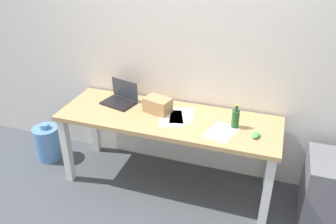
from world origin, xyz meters
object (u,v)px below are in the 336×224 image
Objects in this scene: desk at (168,126)px; computer_mouse at (256,135)px; laptop_left at (121,98)px; filing_cabinet at (328,190)px; beer_bottle at (235,118)px; water_cooler_jug at (48,143)px; cardboard_box at (158,105)px.

desk is 19.86× the size of computer_mouse.
laptop_left is 0.59× the size of filing_cabinet.
desk is 1.46m from filing_cabinet.
beer_bottle is 2.05m from water_cooler_jug.
cardboard_box is at bearing 3.90° from water_cooler_jug.
desk is at bearing -13.71° from laptop_left.
desk is 0.62m from beer_bottle.
laptop_left is 0.82× the size of water_cooler_jug.
desk is 9.25× the size of beer_bottle.
computer_mouse is 0.42× the size of cardboard_box.
laptop_left reaches higher than computer_mouse.
filing_cabinet is at bearing -0.55° from desk.
filing_cabinet is (1.42, -0.01, -0.35)m from desk.
computer_mouse reaches higher than filing_cabinet.
laptop_left is at bearing 179.91° from computer_mouse.
laptop_left reaches higher than water_cooler_jug.
desk is 4.75× the size of water_cooler_jug.
computer_mouse is 2.21m from water_cooler_jug.
computer_mouse is (0.19, -0.10, -0.07)m from beer_bottle.
beer_bottle is 0.51× the size of water_cooler_jug.
cardboard_box reaches higher than water_cooler_jug.
filing_cabinet is (0.64, 0.07, -0.46)m from computer_mouse.
computer_mouse is 0.17× the size of filing_cabinet.
cardboard_box is at bearing 179.86° from computer_mouse.
water_cooler_jug is (-1.24, -0.08, -0.61)m from cardboard_box.
computer_mouse is at bearing -28.66° from beer_bottle.
cardboard_box is 0.40× the size of filing_cabinet.
cardboard_box is 1.63m from filing_cabinet.
water_cooler_jug is 0.71× the size of filing_cabinet.
beer_bottle reaches higher than water_cooler_jug.
desk is 3.39× the size of filing_cabinet.
desk is 1.43m from water_cooler_jug.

